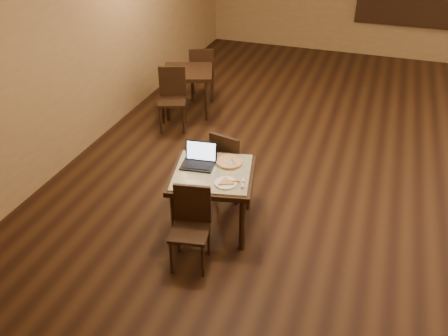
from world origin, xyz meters
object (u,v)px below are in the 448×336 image
at_px(chair_main_near, 191,222).
at_px(other_table_b, 188,78).
at_px(chair_main_far, 228,162).
at_px(pizza_pan, 229,162).
at_px(tiled_table, 213,179).
at_px(other_table_b_chair_near, 172,95).
at_px(laptop, 199,159).
at_px(other_table_b_chair_far, 202,71).

xyz_separation_m(chair_main_near, other_table_b, (-1.47, 3.45, 0.13)).
height_order(chair_main_far, pizza_pan, chair_main_far).
distance_m(tiled_table, other_table_b_chair_near, 2.71).
bearing_deg(laptop, pizza_pan, 14.99).
height_order(chair_main_far, other_table_b_chair_near, other_table_b_chair_near).
height_order(tiled_table, other_table_b_chair_near, other_table_b_chair_near).
bearing_deg(other_table_b, pizza_pan, -77.61).
distance_m(other_table_b_chair_near, other_table_b_chair_far, 1.17).
xyz_separation_m(chair_main_near, other_table_b_chair_near, (-1.50, 2.86, 0.05)).
xyz_separation_m(laptop, other_table_b_chair_far, (-1.26, 3.30, -0.27)).
xyz_separation_m(chair_main_far, laptop, (-0.18, -0.51, 0.30)).
bearing_deg(pizza_pan, laptop, -157.70).
height_order(tiled_table, laptop, laptop).
distance_m(pizza_pan, other_table_b_chair_near, 2.59).
distance_m(chair_main_near, chair_main_far, 1.24).
relative_size(chair_main_near, laptop, 2.27).
bearing_deg(laptop, tiled_table, -35.85).
bearing_deg(other_table_b_chair_near, chair_main_near, -81.81).
xyz_separation_m(other_table_b, other_table_b_chair_near, (-0.03, -0.58, -0.08)).
bearing_deg(other_table_b_chair_far, tiled_table, 93.68).
height_order(laptop, pizza_pan, laptop).
bearing_deg(pizza_pan, other_table_b_chair_far, 116.45).
height_order(chair_main_near, laptop, laptop).
xyz_separation_m(tiled_table, pizza_pan, (0.12, 0.24, 0.11)).
bearing_deg(pizza_pan, other_table_b_chair_near, 129.23).
xyz_separation_m(chair_main_near, chair_main_far, (-0.00, 1.24, 0.02)).
distance_m(chair_main_near, pizza_pan, 0.91).
bearing_deg(chair_main_far, tiled_table, 104.24).
bearing_deg(chair_main_near, other_table_b_chair_far, 99.40).
bearing_deg(chair_main_near, other_table_b_chair_near, 107.36).
xyz_separation_m(chair_main_far, other_table_b_chair_far, (-1.44, 2.79, 0.03)).
height_order(chair_main_near, other_table_b_chair_near, other_table_b_chair_near).
distance_m(chair_main_near, other_table_b_chair_far, 4.28).
bearing_deg(chair_main_near, chair_main_far, 79.89).
distance_m(chair_main_far, pizza_pan, 0.47).
xyz_separation_m(other_table_b, other_table_b_chair_far, (0.03, 0.58, -0.08)).
bearing_deg(other_table_b_chair_near, tiled_table, -75.41).
xyz_separation_m(chair_main_far, other_table_b_chair_near, (-1.50, 1.62, 0.03)).
relative_size(laptop, other_table_b_chair_far, 0.40).
relative_size(chair_main_far, other_table_b_chair_far, 0.95).
distance_m(pizza_pan, other_table_b, 3.04).
bearing_deg(pizza_pan, other_table_b, 121.84).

